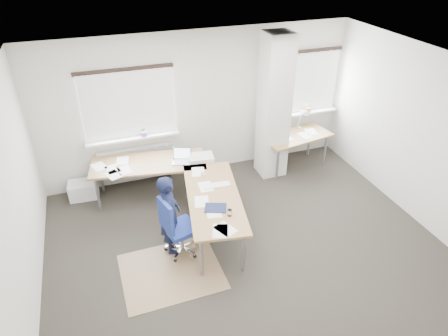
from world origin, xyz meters
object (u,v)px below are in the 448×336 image
object	(u,v)px
desk_main	(182,179)
task_chair	(179,238)
person	(170,214)
desk_side	(295,137)

from	to	relation	value
desk_main	task_chair	size ratio (longest dim) A/B	2.92
person	task_chair	bearing A→B (deg)	-135.42
desk_main	person	bearing A→B (deg)	-105.51
desk_main	person	xyz separation A→B (m)	(-0.39, -0.81, -0.04)
person	desk_main	bearing A→B (deg)	-14.38
desk_side	person	bearing A→B (deg)	-161.43
desk_main	desk_side	size ratio (longest dim) A/B	1.98
desk_main	task_chair	world-z (taller)	task_chair
task_chair	person	bearing A→B (deg)	107.92
desk_side	person	size ratio (longest dim) A/B	1.15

